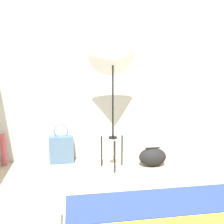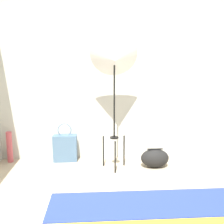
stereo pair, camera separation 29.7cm
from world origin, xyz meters
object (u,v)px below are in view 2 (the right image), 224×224
at_px(tote_bag, 65,148).
at_px(paper_roll, 10,147).
at_px(photo_umbrella, 114,58).
at_px(duffel_bag, 155,158).

xyz_separation_m(tote_bag, paper_roll, (-0.85, 0.02, 0.02)).
bearing_deg(photo_umbrella, paper_roll, 167.49).
height_order(photo_umbrella, duffel_bag, photo_umbrella).
xyz_separation_m(photo_umbrella, tote_bag, (-0.74, 0.33, -1.36)).
height_order(duffel_bag, paper_roll, paper_roll).
bearing_deg(photo_umbrella, tote_bag, 155.70).
bearing_deg(duffel_bag, photo_umbrella, 179.92).
xyz_separation_m(photo_umbrella, paper_roll, (-1.59, 0.35, -1.33)).
bearing_deg(paper_roll, duffel_bag, -9.17).
height_order(photo_umbrella, paper_roll, photo_umbrella).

